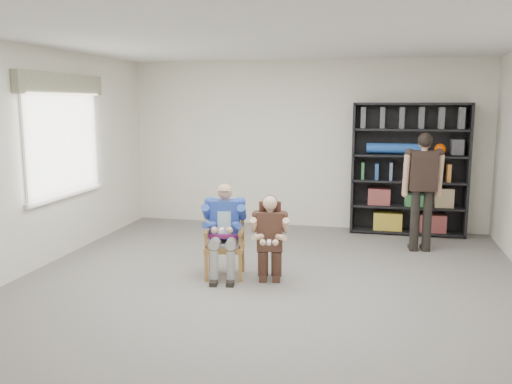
% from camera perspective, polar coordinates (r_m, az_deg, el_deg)
% --- Properties ---
extents(room_shell, '(6.00, 7.00, 2.80)m').
position_cam_1_polar(room_shell, '(5.76, 0.64, 2.41)').
color(room_shell, white).
rests_on(room_shell, ground).
extents(floor, '(6.00, 7.00, 0.01)m').
position_cam_1_polar(floor, '(6.10, 0.62, -10.77)').
color(floor, slate).
rests_on(floor, ground).
extents(window_left, '(0.16, 2.00, 1.75)m').
position_cam_1_polar(window_left, '(7.80, -19.54, 5.40)').
color(window_left, silver).
rests_on(window_left, room_shell).
extents(armchair, '(0.59, 0.57, 0.88)m').
position_cam_1_polar(armchair, '(6.60, -3.31, -5.18)').
color(armchair, '#AB833A').
rests_on(armchair, floor).
extents(seated_man, '(0.60, 0.76, 1.15)m').
position_cam_1_polar(seated_man, '(6.56, -3.32, -4.06)').
color(seated_man, '#1C4894').
rests_on(seated_man, floor).
extents(kneeling_woman, '(0.55, 0.77, 1.05)m').
position_cam_1_polar(kneeling_woman, '(6.33, 1.46, -5.01)').
color(kneeling_woman, '#37271B').
rests_on(kneeling_woman, floor).
extents(bookshelf, '(1.80, 0.38, 2.10)m').
position_cam_1_polar(bookshelf, '(8.96, 15.81, 2.31)').
color(bookshelf, black).
rests_on(bookshelf, floor).
extents(standing_man, '(0.56, 0.36, 1.69)m').
position_cam_1_polar(standing_man, '(7.98, 17.10, -0.08)').
color(standing_man, black).
rests_on(standing_man, floor).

